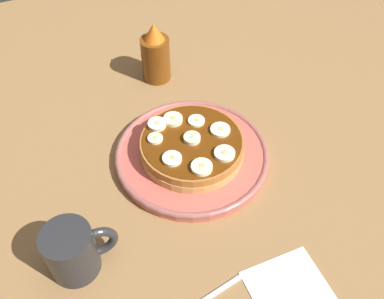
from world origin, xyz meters
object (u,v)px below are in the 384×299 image
Objects in this scene: banana_slice_8 at (157,124)px; coffee_mug at (73,250)px; plate at (192,154)px; banana_slice_7 at (196,121)px; banana_slice_3 at (155,139)px; banana_slice_0 at (189,139)px; napkin at (291,292)px; banana_slice_6 at (225,154)px; banana_slice_1 at (221,131)px; banana_slice_4 at (202,167)px; banana_slice_5 at (172,159)px; syrup_bottle at (156,55)px; banana_slice_2 at (173,120)px; pancake_stack at (190,147)px.

coffee_mug is at bearing -136.64° from banana_slice_8.
plate is 9.11× the size of banana_slice_7.
banana_slice_3 is 0.25× the size of coffee_mug.
banana_slice_0 is 0.27× the size of napkin.
plate is at bearing 96.02° from napkin.
banana_slice_0 is 6.78cm from banana_slice_6.
banana_slice_1 is at bearing 70.48° from banana_slice_6.
banana_slice_4 is at bearing -136.28° from banana_slice_1.
plate is 28.69cm from napkin.
coffee_mug is (-18.73, -9.68, -0.70)cm from banana_slice_5.
syrup_bottle is (2.21, 24.29, 4.71)cm from plate.
napkin is at bearing -74.18° from banana_slice_3.
banana_slice_6 is at bearing -39.78° from banana_slice_3.
banana_slice_4 is (-0.57, -6.56, -0.05)cm from banana_slice_0.
banana_slice_1 reaches higher than banana_slice_7.
plate is 7.96× the size of banana_slice_2.
banana_slice_8 is at bearing 127.92° from plate.
banana_slice_4 is 1.08× the size of banana_slice_8.
banana_slice_3 reaches higher than napkin.
coffee_mug is at bearing -152.67° from banana_slice_5.
banana_slice_4 is at bearing 100.47° from napkin.
banana_slice_0 is 0.83× the size of banana_slice_6.
banana_slice_7 is at bearing 53.28° from pancake_stack.
syrup_bottle is (6.55, 18.72, 0.55)cm from banana_slice_8.
banana_slice_2 and banana_slice_4 have the same top height.
banana_slice_0 reaches higher than banana_slice_3.
plate is 6.03cm from banana_slice_7.
coffee_mug is (-23.54, -12.55, 3.39)cm from plate.
banana_slice_0 is 5.90cm from banana_slice_1.
banana_slice_6 is at bearing -65.77° from banana_slice_2.
banana_slice_3 is 23.18cm from syrup_bottle.
banana_slice_2 is 0.97× the size of banana_slice_4.
plate is at bearing -8.69° from pancake_stack.
napkin is (7.82, -25.64, -4.99)cm from banana_slice_5.
napkin is at bearing -91.51° from banana_slice_6.
banana_slice_8 is 19.84cm from syrup_bottle.
syrup_bottle is at bearing 55.05° from coffee_mug.
banana_slice_0 is at bearing 169.11° from plate.
syrup_bottle reaches higher than banana_slice_1.
banana_slice_3 is at bearing 117.66° from banana_slice_4.
banana_slice_2 is at bearing 138.47° from banana_slice_1.
banana_slice_4 is 1.00× the size of banana_slice_6.
pancake_stack is at bearing 33.02° from banana_slice_5.
banana_slice_4 and banana_slice_8 have the same top height.
banana_slice_6 is 29.62cm from syrup_bottle.
banana_slice_0 reaches higher than pancake_stack.
banana_slice_8 is at bearing 102.17° from napkin.
banana_slice_7 is (7.27, 6.64, -0.08)cm from banana_slice_5.
banana_slice_3 is at bearing 100.29° from banana_slice_5.
pancake_stack is at bearing 176.54° from banana_slice_1.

